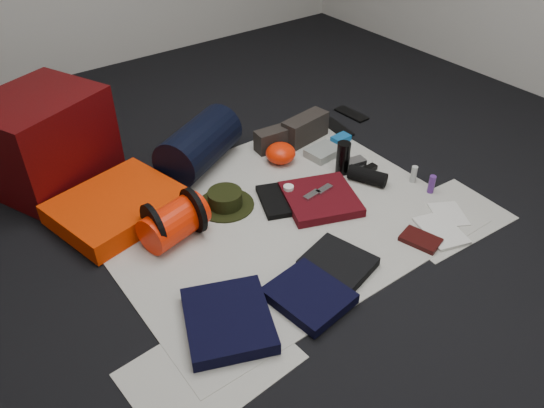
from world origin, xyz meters
TOP-DOWN VIEW (x-y plane):
  - floor at (0.00, 0.00)m, footprint 4.50×4.50m
  - newspaper_mat at (0.00, 0.00)m, footprint 1.60×1.30m
  - newspaper_sheet_front_left at (-0.70, -0.55)m, footprint 0.61×0.44m
  - newspaper_sheet_front_right at (0.65, -0.50)m, footprint 0.60×0.43m
  - red_cabinet at (-0.75, 0.95)m, footprint 0.71×0.66m
  - sleeping_pad at (-0.60, 0.45)m, footprint 0.65×0.57m
  - stuff_sack at (-0.46, 0.14)m, footprint 0.33×0.24m
  - sack_strap_left at (-0.56, 0.14)m, footprint 0.02×0.22m
  - sack_strap_right at (-0.36, 0.14)m, footprint 0.03×0.22m
  - navy_duffel at (-0.06, 0.60)m, footprint 0.56×0.46m
  - boonie_brim at (-0.15, 0.21)m, footprint 0.30×0.30m
  - boonie_crown at (-0.15, 0.21)m, footprint 0.17×0.17m
  - hiking_boot_left at (0.38, 0.50)m, footprint 0.25×0.12m
  - hiking_boot_right at (0.58, 0.48)m, footprint 0.31×0.15m
  - flip_flop_left at (0.82, 0.47)m, footprint 0.13×0.26m
  - flip_flop_right at (1.02, 0.55)m, footprint 0.10×0.24m
  - trousers_navy_a at (-0.55, -0.44)m, footprint 0.43×0.45m
  - trousers_navy_b at (-0.22, -0.52)m, footprint 0.30×0.33m
  - trousers_charcoal at (-0.00, -0.45)m, footprint 0.30×0.33m
  - black_tshirt at (0.12, 0.05)m, footprint 0.36×0.35m
  - red_shirt at (0.24, -0.05)m, footprint 0.44×0.44m
  - orange_stuff_sack at (0.31, 0.37)m, footprint 0.17×0.17m
  - first_aid_pouch at (0.54, 0.28)m, footprint 0.19×0.15m
  - water_bottle at (0.51, 0.09)m, footprint 0.07×0.07m
  - speaker at (0.55, -0.06)m, footprint 0.16×0.21m
  - compact_camera at (0.61, 0.09)m, footprint 0.12×0.08m
  - cyan_case at (0.73, 0.34)m, footprint 0.11×0.08m
  - toiletry_purple at (0.75, -0.32)m, footprint 0.03×0.03m
  - toiletry_clear at (0.75, -0.20)m, footprint 0.04×0.04m
  - paperback_book at (0.41, -0.55)m, footprint 0.15×0.19m
  - map_booklet at (0.54, -0.56)m, footprint 0.23×0.28m
  - map_printout at (0.67, -0.50)m, footprint 0.22×0.24m
  - sunglasses at (0.63, 0.01)m, footprint 0.11×0.04m
  - key_cluster at (-0.67, -0.48)m, footprint 0.09×0.09m
  - tape_roll at (0.14, 0.08)m, footprint 0.05×0.05m
  - energy_bar_a at (0.20, -0.03)m, footprint 0.10×0.05m
  - energy_bar_b at (0.28, -0.03)m, footprint 0.10×0.05m

SIDE VIEW (x-z plane):
  - floor at x=0.00m, z-range -0.02..0.00m
  - newspaper_sheet_front_left at x=-0.70m, z-range 0.00..0.00m
  - newspaper_sheet_front_right at x=0.65m, z-range 0.00..0.00m
  - newspaper_mat at x=0.00m, z-range 0.00..0.01m
  - flip_flop_right at x=1.02m, z-range 0.00..0.01m
  - flip_flop_left at x=0.82m, z-range 0.00..0.01m
  - map_printout at x=0.67m, z-range 0.01..0.01m
  - boonie_brim at x=-0.15m, z-range 0.01..0.01m
  - key_cluster at x=-0.67m, z-range 0.01..0.02m
  - map_booklet at x=0.54m, z-range 0.01..0.02m
  - paperback_book at x=0.41m, z-range 0.01..0.03m
  - sunglasses at x=0.63m, z-range 0.01..0.03m
  - black_tshirt at x=0.12m, z-range 0.01..0.03m
  - cyan_case at x=0.73m, z-range 0.01..0.04m
  - trousers_charcoal at x=0.00m, z-range 0.01..0.05m
  - compact_camera at x=0.61m, z-range 0.01..0.05m
  - red_shirt at x=0.24m, z-range 0.01..0.05m
  - first_aid_pouch at x=0.54m, z-range 0.01..0.05m
  - trousers_navy_b at x=-0.22m, z-range 0.01..0.05m
  - trousers_navy_a at x=-0.55m, z-range 0.01..0.06m
  - speaker at x=0.55m, z-range 0.01..0.08m
  - boonie_crown at x=-0.15m, z-range 0.01..0.09m
  - tape_roll at x=0.14m, z-range 0.03..0.07m
  - toiletry_clear at x=0.75m, z-range 0.01..0.10m
  - toiletry_purple at x=0.75m, z-range 0.01..0.10m
  - sleeping_pad at x=-0.60m, z-range 0.01..0.11m
  - energy_bar_a at x=0.20m, z-range 0.05..0.07m
  - energy_bar_b at x=0.28m, z-range 0.05..0.07m
  - orange_stuff_sack at x=0.31m, z-range 0.01..0.11m
  - hiking_boot_left at x=0.38m, z-range 0.01..0.13m
  - hiking_boot_right at x=0.58m, z-range 0.01..0.15m
  - stuff_sack at x=-0.46m, z-range 0.01..0.18m
  - water_bottle at x=0.51m, z-range 0.01..0.19m
  - sack_strap_left at x=-0.56m, z-range 0.01..0.22m
  - sack_strap_right at x=-0.36m, z-range 0.01..0.22m
  - navy_duffel at x=-0.06m, z-range 0.01..0.26m
  - red_cabinet at x=-0.75m, z-range 0.00..0.48m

